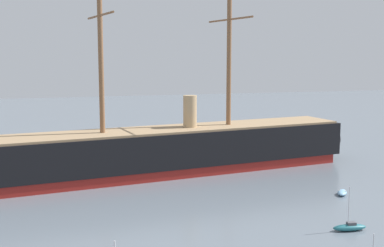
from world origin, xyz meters
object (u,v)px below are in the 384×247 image
tall_ship (169,150)px  dinghy_alongside_stern (342,192)px  motorboat_distant_centre (140,156)px  sailboat_mid_right (350,227)px

tall_ship → dinghy_alongside_stern: size_ratio=24.94×
dinghy_alongside_stern → motorboat_distant_centre: motorboat_distant_centre is taller
sailboat_mid_right → tall_ship: bearing=112.0°
dinghy_alongside_stern → motorboat_distant_centre: (-21.66, 28.59, 0.39)m
sailboat_mid_right → dinghy_alongside_stern: 13.92m
motorboat_distant_centre → sailboat_mid_right: bearing=-70.0°
dinghy_alongside_stern → motorboat_distant_centre: 35.87m
dinghy_alongside_stern → tall_ship: bearing=136.5°
tall_ship → motorboat_distant_centre: 11.30m
dinghy_alongside_stern → motorboat_distant_centre: bearing=127.1°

